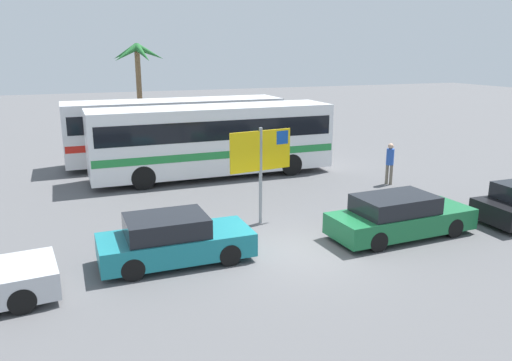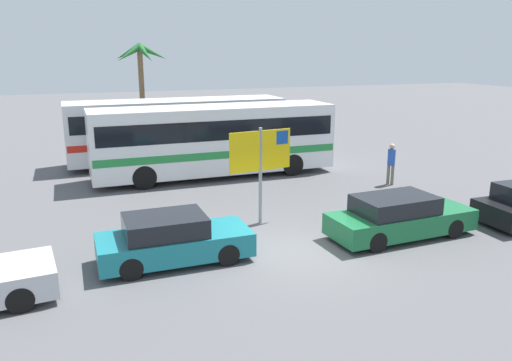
% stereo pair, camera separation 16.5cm
% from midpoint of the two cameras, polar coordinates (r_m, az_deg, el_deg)
% --- Properties ---
extents(ground, '(120.00, 120.00, 0.00)m').
position_cam_midpoint_polar(ground, '(14.52, 5.10, -8.02)').
color(ground, '#565659').
extents(bus_front_coach, '(10.82, 2.60, 3.17)m').
position_cam_midpoint_polar(bus_front_coach, '(22.65, -4.58, 4.92)').
color(bus_front_coach, white).
rests_on(bus_front_coach, ground).
extents(bus_rear_coach, '(10.82, 2.60, 3.17)m').
position_cam_midpoint_polar(bus_rear_coach, '(25.86, -8.74, 6.00)').
color(bus_rear_coach, white).
rests_on(bus_rear_coach, ground).
extents(ferry_sign, '(2.19, 0.37, 3.20)m').
position_cam_midpoint_polar(ferry_sign, '(16.13, 0.95, 2.99)').
color(ferry_sign, gray).
rests_on(ferry_sign, ground).
extents(car_teal, '(4.09, 1.73, 1.32)m').
position_cam_midpoint_polar(car_teal, '(13.74, -9.17, -6.64)').
color(car_teal, '#19757F').
rests_on(car_teal, ground).
extents(car_green, '(4.65, 1.85, 1.32)m').
position_cam_midpoint_polar(car_green, '(15.97, 16.28, -4.01)').
color(car_green, '#196638').
rests_on(car_green, ground).
extents(pedestrian_crossing_lot, '(0.32, 0.32, 1.78)m').
position_cam_midpoint_polar(pedestrian_crossing_lot, '(21.97, 15.36, 2.21)').
color(pedestrian_crossing_lot, '#706656').
rests_on(pedestrian_crossing_lot, ground).
extents(palm_tree_seaside, '(3.33, 3.43, 6.00)m').
position_cam_midpoint_polar(palm_tree_seaside, '(31.83, -12.89, 12.81)').
color(palm_tree_seaside, brown).
rests_on(palm_tree_seaside, ground).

